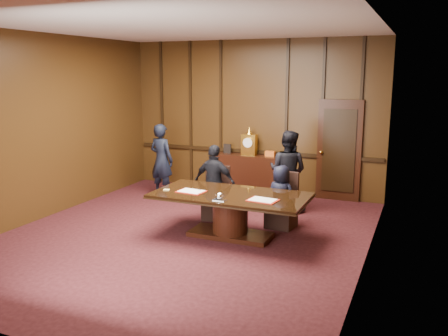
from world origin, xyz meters
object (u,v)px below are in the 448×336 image
signatory_right (281,197)px  witness_right (288,171)px  witness_left (162,160)px  signatory_left (215,183)px  conference_table (230,208)px  sideboard (249,173)px

signatory_right → witness_right: bearing=-65.2°
witness_right → witness_left: bearing=7.8°
signatory_left → witness_right: size_ratio=0.88×
conference_table → witness_right: witness_right is taller
signatory_right → sideboard: bearing=-41.9°
conference_table → witness_right: (0.46, 1.92, 0.31)m
witness_left → witness_right: size_ratio=1.00×
signatory_right → witness_left: (-3.12, 1.14, 0.25)m
signatory_left → witness_right: 1.58m
signatory_right → witness_right: (-0.19, 1.12, 0.24)m
witness_left → witness_right: (2.93, -0.02, -0.00)m
signatory_right → witness_left: bearing=-4.9°
signatory_left → signatory_right: signatory_left is taller
sideboard → signatory_left: 2.16m
sideboard → witness_left: witness_left is taller
witness_right → sideboard: bearing=-32.2°
sideboard → conference_table: sideboard is taller
signatory_right → witness_left: 3.33m
conference_table → witness_right: size_ratio=1.60×
witness_left → signatory_right: bearing=169.4°
conference_table → signatory_right: (0.65, 0.80, 0.07)m
conference_table → signatory_right: bearing=50.9°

